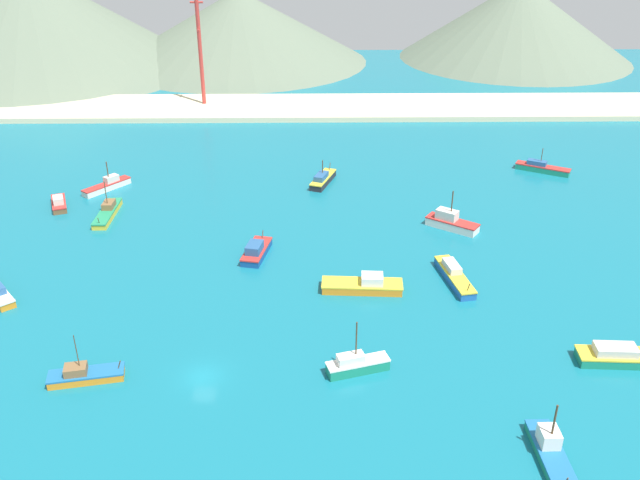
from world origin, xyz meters
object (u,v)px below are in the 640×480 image
Objects in this scene: fishing_boat_14 at (59,203)px; fishing_boat_15 at (356,365)px; fishing_boat_0 at (107,185)px; fishing_boat_1 at (323,179)px; fishing_boat_4 at (364,285)px; fishing_boat_6 at (108,212)px; radio_tower at (200,44)px; fishing_boat_8 at (624,356)px; fishing_boat_11 at (451,222)px; fishing_boat_12 at (542,168)px; fishing_boat_10 at (85,375)px; fishing_boat_13 at (550,450)px; fishing_boat_5 at (454,275)px; fishing_boat_2 at (256,251)px.

fishing_boat_14 is 0.96× the size of fishing_boat_15.
fishing_boat_0 is 0.94× the size of fishing_boat_1.
fishing_boat_6 reaches higher than fishing_boat_4.
fishing_boat_8 is at bearing -58.93° from radio_tower.
fishing_boat_12 is at bearing 47.87° from fishing_boat_11.
fishing_boat_11 is at bearing -54.40° from radio_tower.
fishing_boat_15 is (41.04, -51.97, 0.15)m from fishing_boat_0.
fishing_boat_13 is at bearing -14.22° from fishing_boat_10.
fishing_boat_10 is at bearing -89.32° from radio_tower.
fishing_boat_14 is at bearing -129.00° from fishing_boat_0.
fishing_boat_11 is at bearing 50.97° from fishing_boat_4.
fishing_boat_6 is at bearing -159.37° from fishing_boat_1.
fishing_boat_13 is at bearing -44.14° from fishing_boat_6.
radio_tower is at bearing 74.22° from fishing_boat_14.
fishing_boat_12 is at bearing 49.19° from fishing_boat_4.
fishing_boat_5 is (55.53, -32.42, -0.01)m from fishing_boat_0.
fishing_boat_5 is at bearing -30.27° from fishing_boat_0.
fishing_boat_0 is 9.72m from fishing_boat_14.
fishing_boat_10 is 91.17m from fishing_boat_12.
fishing_boat_4 is (43.05, -34.80, -0.01)m from fishing_boat_0.
fishing_boat_12 is (41.39, 5.33, -0.08)m from fishing_boat_1.
fishing_boat_5 is 1.23× the size of fishing_boat_13.
fishing_boat_13 is at bearing -106.29° from fishing_boat_12.
fishing_boat_13 is 21.70m from fishing_boat_15.
fishing_boat_5 is 16.29m from fishing_boat_11.
fishing_boat_10 is 1.19× the size of fishing_boat_14.
fishing_boat_14 is at bearing 111.16° from fishing_boat_10.
fishing_boat_11 is 48.62m from fishing_boat_13.
fishing_boat_10 is at bearing -149.98° from fishing_boat_4.
fishing_boat_6 is at bearing 174.55° from fishing_boat_11.
fishing_boat_14 is at bearing -167.57° from fishing_boat_1.
fishing_boat_10 is (-59.70, -2.34, -0.14)m from fishing_boat_8.
fishing_boat_1 is 1.08× the size of fishing_boat_11.
radio_tower is (7.32, 61.48, 14.61)m from fishing_boat_6.
fishing_boat_11 is at bearing 81.19° from fishing_boat_5.
fishing_boat_14 is at bearing 152.90° from fishing_boat_2.
fishing_boat_13 is at bearing -131.85° from fishing_boat_8.
fishing_boat_0 is 38.29m from fishing_boat_1.
fishing_boat_5 is at bearing 25.09° from fishing_boat_10.
fishing_boat_13 is (30.33, -39.86, -0.07)m from fishing_boat_2.
fishing_boat_0 is 0.77× the size of fishing_boat_8.
fishing_boat_0 is at bearing 164.29° from fishing_boat_11.
fishing_boat_15 is at bearing -126.55° from fishing_boat_5.
fishing_boat_11 is at bearing 110.94° from fishing_boat_8.
fishing_boat_6 reaches higher than fishing_boat_12.
fishing_boat_0 is at bearing 131.98° from fishing_boat_13.
fishing_boat_0 reaches higher than fishing_boat_5.
fishing_boat_2 is 28.80m from fishing_boat_6.
fishing_boat_14 is (-85.73, -15.10, 0.00)m from fishing_boat_12.
fishing_boat_2 is 0.99× the size of fishing_boat_10.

